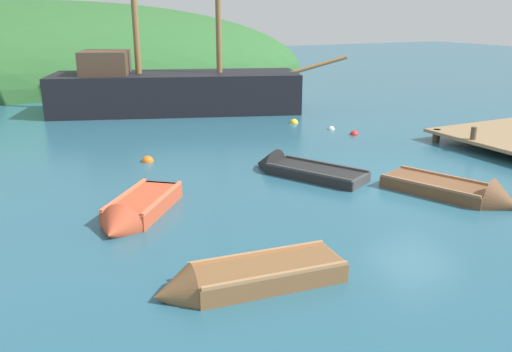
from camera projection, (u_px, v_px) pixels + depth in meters
name	position (u px, v px, depth m)	size (l,w,h in m)	color
ground_plane	(419.00, 187.00, 14.98)	(120.00, 120.00, 0.00)	#285B70
shore_hill	(49.00, 78.00, 40.31)	(42.60, 25.03, 11.39)	#2D602D
sailing_ship	(174.00, 97.00, 26.22)	(14.52, 7.47, 11.75)	black
rowboat_center	(297.00, 171.00, 16.18)	(2.71, 3.83, 1.13)	black
rowboat_outer_right	(136.00, 213.00, 12.66)	(2.81, 3.12, 1.04)	#C64C2D
rowboat_outer_left	(240.00, 281.00, 9.44)	(3.59, 1.36, 0.98)	brown
rowboat_far	(460.00, 194.00, 14.05)	(2.44, 3.77, 1.21)	brown
buoy_orange	(148.00, 162.00, 17.52)	(0.40, 0.40, 0.40)	orange
buoy_red	(354.00, 135.00, 21.38)	(0.35, 0.35, 0.35)	red
buoy_yellow	(294.00, 123.00, 23.65)	(0.39, 0.39, 0.39)	yellow
buoy_white	(331.00, 129.00, 22.35)	(0.29, 0.29, 0.29)	white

